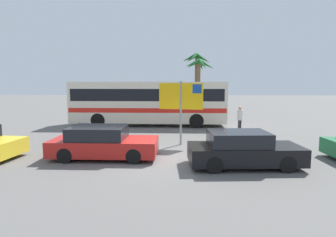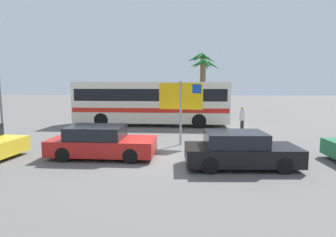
# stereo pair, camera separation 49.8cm
# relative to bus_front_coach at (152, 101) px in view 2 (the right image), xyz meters

# --- Properties ---
(ground) EXTENTS (120.00, 120.00, 0.00)m
(ground) POSITION_rel_bus_front_coach_xyz_m (1.41, -9.16, -1.78)
(ground) COLOR #605E5B
(bus_front_coach) EXTENTS (11.08, 2.53, 3.17)m
(bus_front_coach) POSITION_rel_bus_front_coach_xyz_m (0.00, 0.00, 0.00)
(bus_front_coach) COLOR silver
(bus_front_coach) RESTS_ON ground
(ferry_sign) EXTENTS (2.18, 0.38, 3.20)m
(ferry_sign) POSITION_rel_bus_front_coach_xyz_m (2.39, -6.45, 0.54)
(ferry_sign) COLOR gray
(ferry_sign) RESTS_ON ground
(car_black) EXTENTS (4.23, 2.01, 1.32)m
(car_black) POSITION_rel_bus_front_coach_xyz_m (4.64, -10.10, -1.15)
(car_black) COLOR black
(car_black) RESTS_ON ground
(car_red) EXTENTS (4.35, 1.88, 1.32)m
(car_red) POSITION_rel_bus_front_coach_xyz_m (-0.90, -9.11, -1.15)
(car_red) COLOR red
(car_red) RESTS_ON ground
(pedestrian_crossing_lot) EXTENTS (0.32, 0.32, 1.67)m
(pedestrian_crossing_lot) POSITION_rel_bus_front_coach_xyz_m (6.03, -2.93, -0.80)
(pedestrian_crossing_lot) COLOR #2D2D33
(pedestrian_crossing_lot) RESTS_ON ground
(palm_tree_seaside) EXTENTS (3.14, 3.06, 6.21)m
(palm_tree_seaside) POSITION_rel_bus_front_coach_xyz_m (4.00, 9.63, 3.23)
(palm_tree_seaside) COLOR brown
(palm_tree_seaside) RESTS_ON ground
(palm_tree_inland) EXTENTS (3.25, 3.22, 5.54)m
(palm_tree_inland) POSITION_rel_bus_front_coach_xyz_m (4.22, 8.69, 2.60)
(palm_tree_inland) COLOR brown
(palm_tree_inland) RESTS_ON ground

